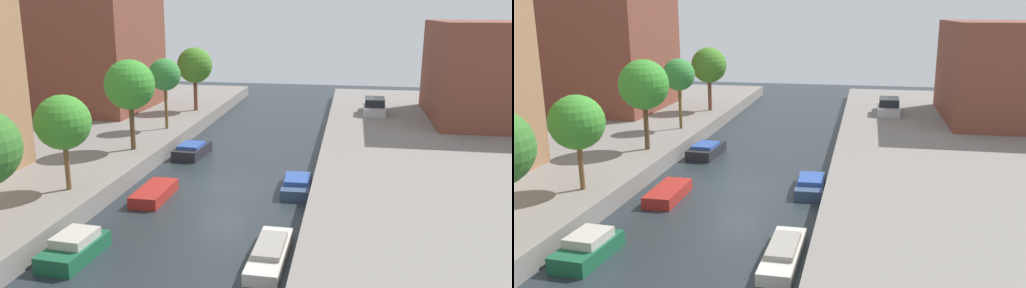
% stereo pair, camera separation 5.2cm
% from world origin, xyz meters
% --- Properties ---
extents(ground_plane, '(84.00, 84.00, 0.00)m').
position_xyz_m(ground_plane, '(0.00, 0.00, 0.00)').
color(ground_plane, '#232B30').
extents(low_block_right, '(10.00, 12.31, 7.71)m').
position_xyz_m(low_block_right, '(18.00, 17.27, 4.85)').
color(low_block_right, brown).
rests_on(low_block_right, quay_right).
extents(street_tree_2, '(2.63, 2.63, 4.67)m').
position_xyz_m(street_tree_2, '(-6.61, -4.44, 4.34)').
color(street_tree_2, brown).
rests_on(street_tree_2, quay_left).
extents(street_tree_3, '(3.08, 3.08, 5.63)m').
position_xyz_m(street_tree_3, '(-6.61, 3.26, 5.06)').
color(street_tree_3, '#503C26').
rests_on(street_tree_3, quay_left).
extents(street_tree_4, '(2.33, 2.33, 5.16)m').
position_xyz_m(street_tree_4, '(-6.61, 9.31, 4.96)').
color(street_tree_4, brown).
rests_on(street_tree_4, quay_left).
extents(street_tree_5, '(3.03, 3.03, 5.45)m').
position_xyz_m(street_tree_5, '(-6.61, 16.66, 4.91)').
color(street_tree_5, brown).
rests_on(street_tree_5, quay_left).
extents(parked_car, '(1.90, 4.42, 1.35)m').
position_xyz_m(parked_car, '(8.73, 18.14, 1.56)').
color(parked_car, '#B7B7BC').
rests_on(parked_car, quay_right).
extents(moored_boat_left_1, '(1.72, 3.13, 1.02)m').
position_xyz_m(moored_boat_left_1, '(-3.66, -9.29, 0.43)').
color(moored_boat_left_1, '#195638').
rests_on(moored_boat_left_1, ground_plane).
extents(moored_boat_left_2, '(1.47, 3.42, 0.60)m').
position_xyz_m(moored_boat_left_2, '(-3.06, -2.38, 0.30)').
color(moored_boat_left_2, maroon).
rests_on(moored_boat_left_2, ground_plane).
extents(moored_boat_left_3, '(1.88, 3.52, 0.87)m').
position_xyz_m(moored_boat_left_3, '(-3.59, 5.88, 0.39)').
color(moored_boat_left_3, '#232328').
rests_on(moored_boat_left_3, ground_plane).
extents(moored_boat_right_1, '(1.33, 4.31, 0.71)m').
position_xyz_m(moored_boat_right_1, '(3.92, -8.06, 0.31)').
color(moored_boat_right_1, beige).
rests_on(moored_boat_right_1, ground_plane).
extents(moored_boat_right_2, '(1.59, 3.56, 0.77)m').
position_xyz_m(moored_boat_right_2, '(4.07, 0.23, 0.33)').
color(moored_boat_right_2, '#33476B').
rests_on(moored_boat_right_2, ground_plane).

